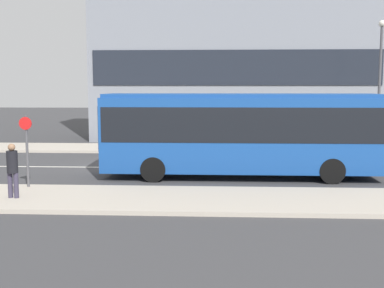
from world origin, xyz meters
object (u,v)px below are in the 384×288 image
object	(u,v)px
pedestrian_near_stop	(12,167)
parked_car_0	(360,146)
bus_stop_sign	(27,145)
street_lamp	(380,72)
city_bus	(240,130)

from	to	relation	value
pedestrian_near_stop	parked_car_0	bearing A→B (deg)	-137.10
bus_stop_sign	street_lamp	bearing A→B (deg)	33.60
parked_car_0	pedestrian_near_stop	world-z (taller)	pedestrian_near_stop
bus_stop_sign	street_lamp	xyz separation A→B (m)	(15.19, 10.09, 2.76)
bus_stop_sign	street_lamp	distance (m)	18.45
pedestrian_near_stop	street_lamp	world-z (taller)	street_lamp
bus_stop_sign	city_bus	bearing A→B (deg)	20.64
street_lamp	city_bus	bearing A→B (deg)	-136.65
parked_car_0	city_bus	bearing A→B (deg)	-138.98
city_bus	street_lamp	size ratio (longest dim) A/B	1.56
pedestrian_near_stop	city_bus	bearing A→B (deg)	-141.78
parked_car_0	street_lamp	size ratio (longest dim) A/B	0.60
street_lamp	pedestrian_near_stop	bearing A→B (deg)	-141.94
pedestrian_near_stop	street_lamp	xyz separation A→B (m)	(15.01, 11.75, 3.25)
pedestrian_near_stop	bus_stop_sign	bearing A→B (deg)	-76.88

